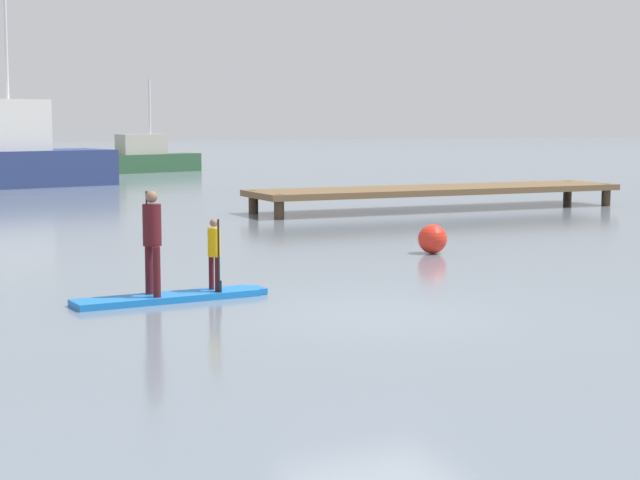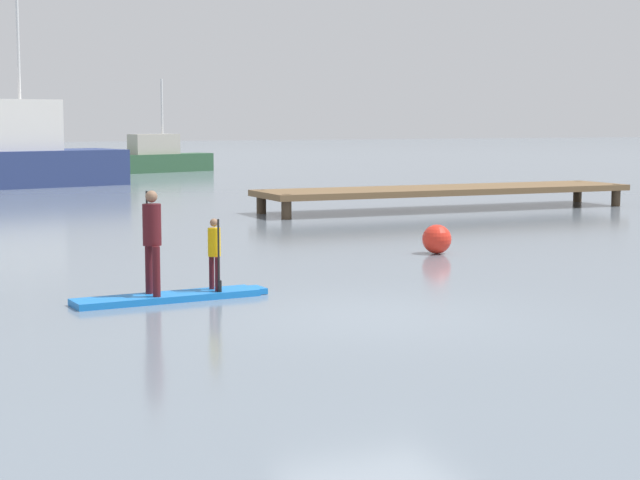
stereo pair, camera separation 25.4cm
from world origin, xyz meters
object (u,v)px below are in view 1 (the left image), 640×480
object	(u,v)px
paddleboard_near	(171,297)
paddler_adult	(152,236)
trawler_grey_distant	(145,158)
mooring_buoy_near	(433,239)
paddler_child_solo	(214,250)

from	to	relation	value
paddleboard_near	paddler_adult	xyz separation A→B (m)	(-0.29, -0.02, 0.95)
trawler_grey_distant	mooring_buoy_near	world-z (taller)	trawler_grey_distant
paddleboard_near	paddler_child_solo	xyz separation A→B (m)	(0.71, 0.05, 0.67)
paddler_adult	paddler_child_solo	size ratio (longest dim) A/B	1.41
paddler_child_solo	trawler_grey_distant	bearing A→B (deg)	76.15
paddler_adult	paddler_child_solo	distance (m)	1.03
paddler_adult	mooring_buoy_near	world-z (taller)	paddler_adult
paddler_child_solo	mooring_buoy_near	size ratio (longest dim) A/B	1.87
mooring_buoy_near	trawler_grey_distant	bearing A→B (deg)	83.99
trawler_grey_distant	mooring_buoy_near	xyz separation A→B (m)	(-3.71, -35.28, -0.43)
paddleboard_near	mooring_buoy_near	size ratio (longest dim) A/B	5.12
paddler_child_solo	mooring_buoy_near	distance (m)	6.64
paddleboard_near	paddler_adult	size ratio (longest dim) A/B	1.94
trawler_grey_distant	mooring_buoy_near	bearing A→B (deg)	-96.01
paddler_adult	trawler_grey_distant	distance (m)	39.99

